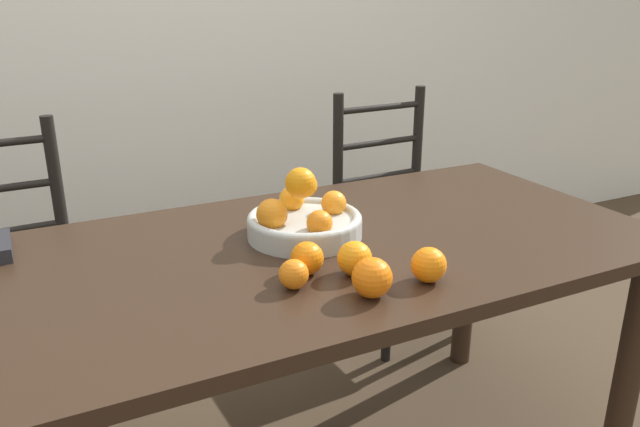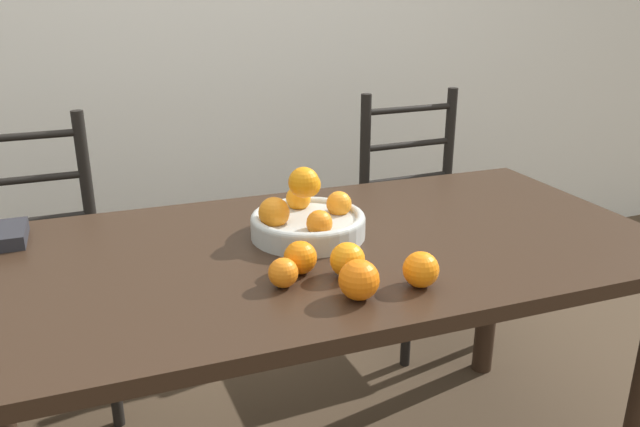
{
  "view_description": "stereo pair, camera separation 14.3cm",
  "coord_description": "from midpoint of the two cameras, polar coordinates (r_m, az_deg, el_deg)",
  "views": [
    {
      "loc": [
        -0.58,
        -1.23,
        1.3
      ],
      "look_at": [
        0.02,
        -0.02,
        0.82
      ],
      "focal_mm": 35.0,
      "sensor_mm": 36.0,
      "label": 1
    },
    {
      "loc": [
        -0.45,
        -1.29,
        1.3
      ],
      "look_at": [
        0.02,
        -0.02,
        0.82
      ],
      "focal_mm": 35.0,
      "sensor_mm": 36.0,
      "label": 2
    }
  ],
  "objects": [
    {
      "name": "chair_right",
      "position": [
        2.45,
        11.1,
        -0.82
      ],
      "size": [
        0.44,
        0.42,
        0.94
      ],
      "rotation": [
        0.0,
        0.0,
        0.05
      ],
      "color": "black",
      "rests_on": "ground_plane"
    },
    {
      "name": "orange_loose_0",
      "position": [
        1.31,
        5.65,
        -4.3
      ],
      "size": [
        0.07,
        0.07,
        0.07
      ],
      "color": "orange",
      "rests_on": "dining_table"
    },
    {
      "name": "chair_left",
      "position": [
        2.13,
        -22.96,
        -5.36
      ],
      "size": [
        0.43,
        0.41,
        0.94
      ],
      "rotation": [
        0.0,
        0.0,
        0.03
      ],
      "color": "black",
      "rests_on": "ground_plane"
    },
    {
      "name": "orange_loose_3",
      "position": [
        1.29,
        12.36,
        -5.1
      ],
      "size": [
        0.07,
        0.07,
        0.07
      ],
      "color": "orange",
      "rests_on": "dining_table"
    },
    {
      "name": "dining_table",
      "position": [
        1.52,
        1.79,
        -6.34
      ],
      "size": [
        1.71,
        0.83,
        0.73
      ],
      "color": "black",
      "rests_on": "ground_plane"
    },
    {
      "name": "orange_loose_1",
      "position": [
        1.22,
        6.9,
        -6.12
      ],
      "size": [
        0.08,
        0.08,
        0.08
      ],
      "color": "orange",
      "rests_on": "dining_table"
    },
    {
      "name": "orange_loose_4",
      "position": [
        1.32,
        1.27,
        -4.11
      ],
      "size": [
        0.07,
        0.07,
        0.07
      ],
      "color": "orange",
      "rests_on": "dining_table"
    },
    {
      "name": "orange_loose_2",
      "position": [
        1.27,
        -0.15,
        -5.52
      ],
      "size": [
        0.06,
        0.06,
        0.06
      ],
      "color": "orange",
      "rests_on": "dining_table"
    },
    {
      "name": "fruit_bowl",
      "position": [
        1.52,
        1.49,
        -0.48
      ],
      "size": [
        0.28,
        0.28,
        0.18
      ],
      "color": "#B2B7B2",
      "rests_on": "dining_table"
    }
  ]
}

